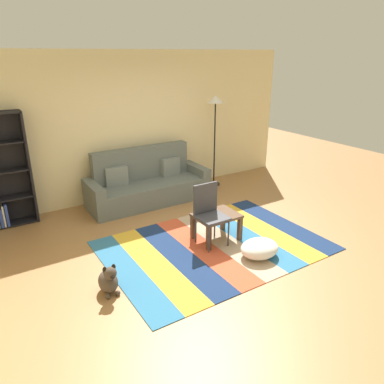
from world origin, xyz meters
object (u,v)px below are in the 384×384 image
couch (147,184)px  dog (109,280)px  coffee_table (216,219)px  folding_chair (209,209)px  pouf (259,248)px  standing_lamp (215,111)px  tv_remote (213,216)px

couch → dog: bearing=-125.0°
coffee_table → folding_chair: (-0.15, -0.02, 0.21)m
couch → pouf: (0.41, -2.65, -0.21)m
couch → standing_lamp: size_ratio=1.22×
couch → tv_remote: size_ratio=15.07×
couch → standing_lamp: 2.01m
dog → folding_chair: 1.75m
coffee_table → tv_remote: (-0.09, -0.04, 0.09)m
coffee_table → folding_chair: bearing=-174.3°
dog → tv_remote: tv_remote is taller
tv_remote → couch: bearing=132.2°
couch → standing_lamp: bearing=3.3°
dog → tv_remote: (1.73, 0.34, 0.26)m
coffee_table → dog: coffee_table is taller
coffee_table → couch: bearing=96.1°
standing_lamp → couch: bearing=-176.7°
dog → tv_remote: 1.78m
pouf → standing_lamp: (1.18, 2.74, 1.42)m
coffee_table → folding_chair: size_ratio=0.71×
coffee_table → tv_remote: 0.14m
pouf → standing_lamp: bearing=66.7°
standing_lamp → folding_chair: size_ratio=2.06×
tv_remote → pouf: bearing=-27.6°
couch → coffee_table: 1.93m
standing_lamp → folding_chair: standing_lamp is taller
tv_remote → folding_chair: 0.13m
pouf → dog: dog is taller
pouf → dog: size_ratio=1.40×
coffee_table → dog: 1.87m
pouf → dog: bearing=170.4°
dog → tv_remote: size_ratio=2.65×
standing_lamp → tv_remote: 2.78m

